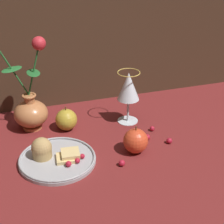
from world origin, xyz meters
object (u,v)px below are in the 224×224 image
object	(u,v)px
wine_glass	(128,88)
apple_beside_vase	(66,120)
apple_near_glass	(136,141)
vase	(28,103)
plate_with_pastries	(54,156)

from	to	relation	value
wine_glass	apple_beside_vase	size ratio (longest dim) A/B	2.16
wine_glass	apple_beside_vase	world-z (taller)	wine_glass
apple_near_glass	apple_beside_vase	bearing A→B (deg)	131.82
vase	plate_with_pastries	world-z (taller)	vase
vase	apple_near_glass	world-z (taller)	vase
plate_with_pastries	wine_glass	world-z (taller)	wine_glass
vase	apple_beside_vase	bearing A→B (deg)	-21.37
plate_with_pastries	wine_glass	distance (m)	0.34
apple_beside_vase	plate_with_pastries	bearing A→B (deg)	-112.84
apple_beside_vase	apple_near_glass	bearing A→B (deg)	-48.18
plate_with_pastries	apple_beside_vase	size ratio (longest dim) A/B	2.67
apple_near_glass	vase	bearing A→B (deg)	140.31
vase	wine_glass	xyz separation A→B (m)	(0.32, -0.05, 0.03)
vase	apple_beside_vase	distance (m)	0.13
wine_glass	apple_near_glass	bearing A→B (deg)	-102.52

